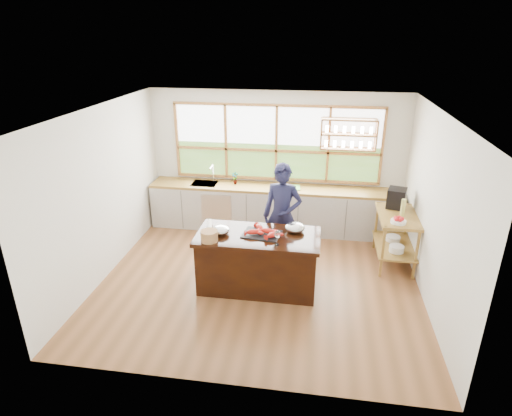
% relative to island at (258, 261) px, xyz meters
% --- Properties ---
extents(ground_plane, '(5.00, 5.00, 0.00)m').
position_rel_island_xyz_m(ground_plane, '(0.00, 0.20, -0.45)').
color(ground_plane, brown).
extents(room_shell, '(5.02, 4.52, 2.71)m').
position_rel_island_xyz_m(room_shell, '(0.02, 0.71, 1.30)').
color(room_shell, silver).
rests_on(room_shell, ground_plane).
extents(back_counter, '(4.90, 0.63, 0.90)m').
position_rel_island_xyz_m(back_counter, '(-0.02, 2.14, 0.00)').
color(back_counter, '#BAB6B1').
rests_on(back_counter, ground_plane).
extents(right_shelf_unit, '(0.62, 1.10, 0.90)m').
position_rel_island_xyz_m(right_shelf_unit, '(2.19, 1.09, 0.15)').
color(right_shelf_unit, olive).
rests_on(right_shelf_unit, ground_plane).
extents(island, '(1.85, 0.90, 0.90)m').
position_rel_island_xyz_m(island, '(0.00, 0.00, 0.00)').
color(island, black).
rests_on(island, ground_plane).
extents(cook, '(0.69, 0.49, 1.78)m').
position_rel_island_xyz_m(cook, '(0.29, 0.79, 0.43)').
color(cook, '#181938').
rests_on(cook, ground_plane).
extents(potted_plant, '(0.13, 0.09, 0.25)m').
position_rel_island_xyz_m(potted_plant, '(-0.79, 2.20, 0.57)').
color(potted_plant, slate).
rests_on(potted_plant, back_counter).
extents(cutting_board, '(0.43, 0.35, 0.01)m').
position_rel_island_xyz_m(cutting_board, '(0.31, 2.14, 0.45)').
color(cutting_board, '#5BC148').
rests_on(cutting_board, back_counter).
extents(espresso_machine, '(0.37, 0.38, 0.34)m').
position_rel_island_xyz_m(espresso_machine, '(2.19, 1.43, 0.61)').
color(espresso_machine, black).
rests_on(espresso_machine, right_shelf_unit).
extents(wine_bottle, '(0.09, 0.09, 0.30)m').
position_rel_island_xyz_m(wine_bottle, '(2.24, 1.04, 0.60)').
color(wine_bottle, tan).
rests_on(wine_bottle, right_shelf_unit).
extents(fruit_bowl, '(0.24, 0.24, 0.11)m').
position_rel_island_xyz_m(fruit_bowl, '(2.14, 0.76, 0.49)').
color(fruit_bowl, white).
rests_on(fruit_bowl, right_shelf_unit).
extents(slate_board, '(0.60, 0.47, 0.02)m').
position_rel_island_xyz_m(slate_board, '(0.05, 0.02, 0.45)').
color(slate_board, black).
rests_on(slate_board, island).
extents(lobster_pile, '(0.52, 0.44, 0.08)m').
position_rel_island_xyz_m(lobster_pile, '(0.07, 0.01, 0.50)').
color(lobster_pile, red).
rests_on(lobster_pile, slate_board).
extents(mixing_bowl_left, '(0.27, 0.27, 0.13)m').
position_rel_island_xyz_m(mixing_bowl_left, '(-0.56, -0.04, 0.50)').
color(mixing_bowl_left, '#B5B9BD').
rests_on(mixing_bowl_left, island).
extents(mixing_bowl_right, '(0.30, 0.30, 0.14)m').
position_rel_island_xyz_m(mixing_bowl_right, '(0.54, 0.21, 0.51)').
color(mixing_bowl_right, '#B5B9BD').
rests_on(mixing_bowl_right, island).
extents(wine_glass, '(0.08, 0.08, 0.22)m').
position_rel_island_xyz_m(wine_glass, '(0.32, -0.27, 0.61)').
color(wine_glass, white).
rests_on(wine_glass, island).
extents(wicker_basket, '(0.25, 0.25, 0.16)m').
position_rel_island_xyz_m(wicker_basket, '(-0.67, -0.30, 0.53)').
color(wicker_basket, '#AE764A').
rests_on(wicker_basket, island).
extents(parchment_roll, '(0.14, 0.31, 0.08)m').
position_rel_island_xyz_m(parchment_roll, '(-0.78, 0.14, 0.49)').
color(parchment_roll, white).
rests_on(parchment_roll, island).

